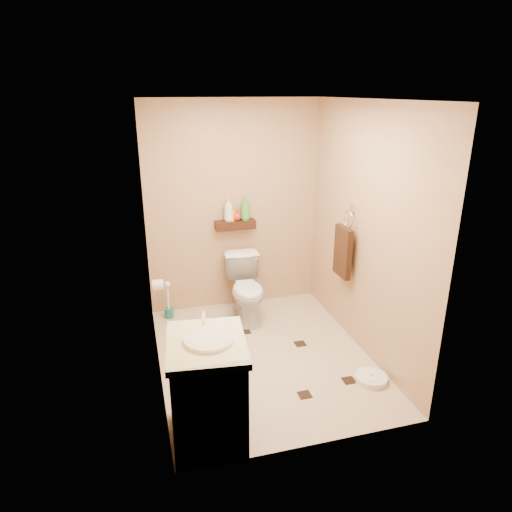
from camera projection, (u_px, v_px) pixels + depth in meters
name	position (u px, v px, depth m)	size (l,w,h in m)	color
ground	(263.00, 356.00, 4.50)	(2.50, 2.50, 0.00)	tan
wall_back	(233.00, 208.00, 5.22)	(2.00, 0.04, 2.40)	tan
wall_front	(318.00, 298.00, 2.96)	(2.00, 0.04, 2.40)	tan
wall_left	(151.00, 250.00, 3.84)	(0.04, 2.50, 2.40)	tan
wall_right	(365.00, 232.00, 4.34)	(0.04, 2.50, 2.40)	tan
ceiling	(265.00, 99.00, 3.68)	(2.00, 2.50, 0.02)	silver
wall_shelf	(235.00, 225.00, 5.21)	(0.46, 0.14, 0.10)	#351B0E
floor_accents	(271.00, 359.00, 4.45)	(1.27, 1.30, 0.01)	black
toilet	(247.00, 289.00, 5.14)	(0.40, 0.70, 0.72)	white
vanity	(208.00, 389.00, 3.32)	(0.62, 0.73, 0.95)	brown
bathroom_scale	(371.00, 378.00, 4.11)	(0.38, 0.38, 0.06)	white
toilet_brush	(169.00, 305.00, 5.21)	(0.10, 0.10, 0.45)	#1A6B64
towel_ring	(343.00, 249.00, 4.63)	(0.12, 0.30, 0.76)	silver
toilet_paper	(158.00, 285.00, 4.65)	(0.12, 0.11, 0.12)	white
bottle_a	(228.00, 209.00, 5.13)	(0.11, 0.11, 0.27)	silver
bottle_b	(231.00, 214.00, 5.16)	(0.07, 0.08, 0.17)	#FFA535
bottle_c	(237.00, 215.00, 5.18)	(0.10, 0.10, 0.13)	red
bottle_d	(245.00, 208.00, 5.18)	(0.10, 0.10, 0.27)	green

